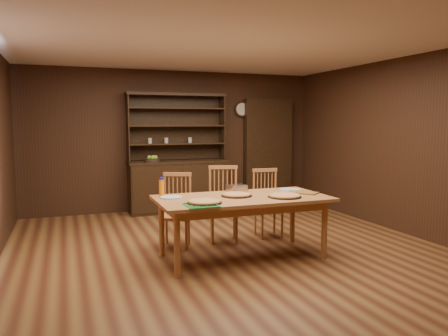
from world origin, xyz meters
name	(u,v)px	position (x,y,z in m)	size (l,w,h in m)	color
floor	(232,252)	(0.00, 0.00, 0.00)	(6.00, 6.00, 0.00)	brown
room_shell	(232,128)	(0.00, 0.00, 1.58)	(6.00, 6.00, 6.00)	white
china_hutch	(178,179)	(0.00, 2.75, 0.60)	(1.84, 0.52, 2.17)	#311E10
doorway	(268,152)	(1.90, 2.90, 1.05)	(1.00, 0.18, 2.10)	#311E10
wall_clock	(242,109)	(1.35, 2.96, 1.90)	(0.30, 0.05, 0.30)	#311E10
dining_table	(242,203)	(0.04, -0.25, 0.68)	(2.06, 1.03, 0.75)	#A46839
chair_left	(177,208)	(-0.58, 0.53, 0.52)	(0.51, 0.50, 0.98)	#C07041
chair_center	(223,201)	(0.10, 0.58, 0.55)	(0.52, 0.51, 1.04)	#C07041
chair_right	(267,200)	(0.78, 0.60, 0.51)	(0.42, 0.40, 0.97)	#C07041
pizza_left	(205,202)	(-0.52, -0.49, 0.77)	(0.39, 0.39, 0.04)	black
pizza_right	(285,196)	(0.50, -0.45, 0.77)	(0.40, 0.40, 0.04)	black
pizza_center	(237,195)	(-0.01, -0.19, 0.77)	(0.38, 0.38, 0.04)	black
cooling_rack	(201,205)	(-0.59, -0.62, 0.76)	(0.33, 0.33, 0.01)	#0B983B
plate_left	(171,197)	(-0.78, -0.03, 0.76)	(0.28, 0.28, 0.02)	white
plate_right	(290,190)	(0.83, 0.00, 0.76)	(0.29, 0.29, 0.02)	white
foil_dish	(237,188)	(0.11, 0.11, 0.80)	(0.23, 0.17, 0.09)	silver
juice_bottle	(162,187)	(-0.87, 0.13, 0.86)	(0.06, 0.06, 0.23)	orange
pot_holder_a	(309,193)	(0.91, -0.33, 0.76)	(0.21, 0.21, 0.02)	red
pot_holder_b	(297,192)	(0.82, -0.20, 0.76)	(0.21, 0.21, 0.02)	red
fruit_bowl	(152,159)	(-0.49, 2.69, 0.98)	(0.29, 0.29, 0.12)	black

